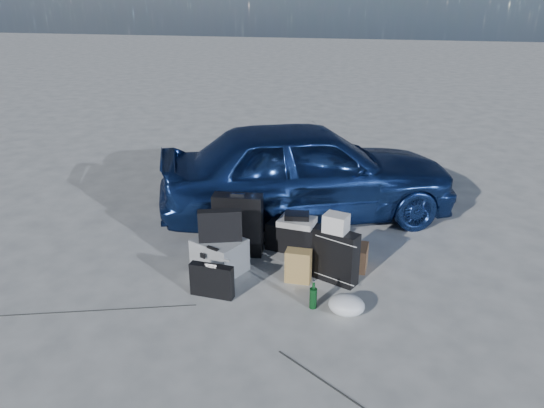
# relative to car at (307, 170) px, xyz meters

# --- Properties ---
(ground) EXTENTS (60.00, 60.00, 0.00)m
(ground) POSITION_rel_car_xyz_m (-0.03, -2.10, -0.63)
(ground) COLOR beige
(ground) RESTS_ON ground
(car) EXTENTS (4.01, 2.79, 1.27)m
(car) POSITION_rel_car_xyz_m (0.00, 0.00, 0.00)
(car) COLOR navy
(car) RESTS_ON ground
(pelican_case) EXTENTS (0.61, 0.57, 0.36)m
(pelican_case) POSITION_rel_car_xyz_m (-0.67, -1.63, -0.46)
(pelican_case) COLOR #979A9C
(pelican_case) RESTS_ON ground
(laptop_bag) EXTENTS (0.46, 0.25, 0.33)m
(laptop_bag) POSITION_rel_car_xyz_m (-0.65, -1.64, -0.11)
(laptop_bag) COLOR black
(laptop_bag) RESTS_ON pelican_case
(briefcase) EXTENTS (0.44, 0.13, 0.33)m
(briefcase) POSITION_rel_car_xyz_m (-0.59, -2.13, -0.47)
(briefcase) COLOR black
(briefcase) RESTS_ON ground
(suitcase_left) EXTENTS (0.56, 0.24, 0.70)m
(suitcase_left) POSITION_rel_car_xyz_m (-0.58, -1.22, -0.28)
(suitcase_left) COLOR black
(suitcase_left) RESTS_ON ground
(suitcase_right) EXTENTS (0.49, 0.35, 0.56)m
(suitcase_right) POSITION_rel_car_xyz_m (0.54, -1.59, -0.36)
(suitcase_right) COLOR black
(suitcase_right) RESTS_ON ground
(white_carton) EXTENTS (0.27, 0.24, 0.18)m
(white_carton) POSITION_rel_car_xyz_m (0.53, -1.60, 0.01)
(white_carton) COLOR beige
(white_carton) RESTS_ON suitcase_right
(duffel_bag) EXTENTS (0.68, 0.40, 0.32)m
(duffel_bag) POSITION_rel_car_xyz_m (0.02, -1.00, -0.48)
(duffel_bag) COLOR black
(duffel_bag) RESTS_ON ground
(flat_box_white) EXTENTS (0.43, 0.35, 0.07)m
(flat_box_white) POSITION_rel_car_xyz_m (0.04, -0.99, -0.28)
(flat_box_white) COLOR beige
(flat_box_white) RESTS_ON duffel_bag
(flat_box_black) EXTENTS (0.30, 0.23, 0.06)m
(flat_box_black) POSITION_rel_car_xyz_m (0.04, -0.97, -0.22)
(flat_box_black) COLOR black
(flat_box_black) RESTS_ON flat_box_white
(kraft_bag) EXTENTS (0.26, 0.16, 0.34)m
(kraft_bag) POSITION_rel_car_xyz_m (0.17, -1.68, -0.46)
(kraft_bag) COLOR olive
(kraft_bag) RESTS_ON ground
(cardboard_box) EXTENTS (0.36, 0.31, 0.26)m
(cardboard_box) POSITION_rel_car_xyz_m (0.68, -1.27, -0.51)
(cardboard_box) COLOR brown
(cardboard_box) RESTS_ON ground
(plastic_bag) EXTENTS (0.36, 0.32, 0.19)m
(plastic_bag) POSITION_rel_car_xyz_m (0.71, -2.17, -0.54)
(plastic_bag) COLOR silver
(plastic_bag) RESTS_ON ground
(green_bottle) EXTENTS (0.08, 0.08, 0.28)m
(green_bottle) POSITION_rel_car_xyz_m (0.39, -2.14, -0.50)
(green_bottle) COLOR black
(green_bottle) RESTS_ON ground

